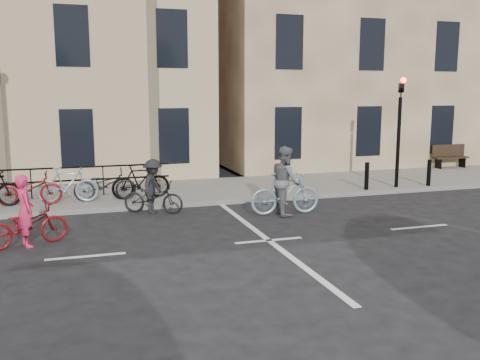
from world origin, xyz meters
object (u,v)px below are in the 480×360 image
object	(u,v)px
traffic_light	(400,118)
bench	(449,155)
cyclist_dark	(153,192)
cyclist_grey	(285,187)
cyclist_pink	(26,222)

from	to	relation	value
traffic_light	bench	xyz separation A→B (m)	(4.80, 3.39, -1.78)
traffic_light	cyclist_dark	size ratio (longest dim) A/B	2.20
traffic_light	cyclist_dark	distance (m)	8.53
traffic_light	cyclist_grey	xyz separation A→B (m)	(-4.86, -2.02, -1.69)
cyclist_dark	cyclist_grey	bearing A→B (deg)	-82.04
bench	cyclist_dark	world-z (taller)	cyclist_dark
bench	cyclist_pink	world-z (taller)	cyclist_pink
bench	cyclist_dark	bearing A→B (deg)	-162.30
bench	cyclist_pink	bearing A→B (deg)	-157.94
cyclist_pink	cyclist_dark	xyz separation A→B (m)	(3.11, 2.39, 0.04)
cyclist_pink	traffic_light	bearing A→B (deg)	-94.42
cyclist_pink	cyclist_dark	bearing A→B (deg)	-72.50
bench	cyclist_dark	size ratio (longest dim) A/B	0.90
cyclist_pink	cyclist_grey	distance (m)	6.65
cyclist_dark	traffic_light	bearing A→B (deg)	-56.84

